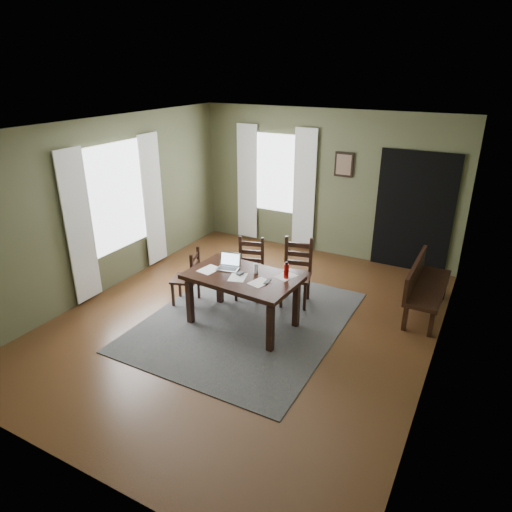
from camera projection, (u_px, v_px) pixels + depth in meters
The scene contains 25 objects.
ground at pixel (246, 321), 6.56m from camera, with size 5.00×6.00×0.01m.
room_shell at pixel (245, 199), 5.86m from camera, with size 5.02×6.02×2.71m.
rug at pixel (246, 320), 6.56m from camera, with size 2.60×3.20×0.01m.
dining_table at pixel (242, 281), 6.21m from camera, with size 1.57×1.01×0.76m.
chair_end at pixel (188, 278), 6.89m from camera, with size 0.48×0.48×0.87m.
chair_back_left at pixel (250, 269), 7.08m from camera, with size 0.51×0.51×0.94m.
chair_back_right at pixel (296, 273), 6.89m from camera, with size 0.53×0.53×1.01m.
bench at pixel (423, 283), 6.60m from camera, with size 0.46×1.42×0.80m.
laptop at pixel (229, 264), 6.38m from camera, with size 0.34×0.29×0.21m.
computer_mouse at pixel (240, 274), 6.19m from camera, with size 0.06×0.10×0.03m, color #3F3F42.
tv_remote at pixel (267, 281), 5.98m from camera, with size 0.04×0.16×0.02m, color black.
drinking_glass at pixel (256, 268), 6.21m from camera, with size 0.06×0.06×0.14m, color silver.
water_bottle at pixel (286, 271), 6.05m from camera, with size 0.07×0.07×0.23m.
paper_a at pixel (209, 270), 6.34m from camera, with size 0.23×0.30×0.00m, color white.
paper_b at pixel (260, 282), 5.97m from camera, with size 0.21×0.27×0.00m, color white.
paper_d at pixel (286, 276), 6.14m from camera, with size 0.21×0.28×0.00m, color white.
paper_e at pixel (238, 277), 6.12m from camera, with size 0.22×0.28×0.00m, color white.
window_left at pixel (116, 198), 7.24m from camera, with size 0.01×1.30×1.70m.
window_back at pixel (276, 173), 8.84m from camera, with size 1.00×0.01×1.50m.
curtain_left_near at pixel (79, 228), 6.66m from camera, with size 0.03×0.48×2.30m.
curtain_left_far at pixel (153, 200), 7.99m from camera, with size 0.03×0.48×2.30m.
curtain_back_left at pixel (247, 183), 9.19m from camera, with size 0.44×0.03×2.30m.
curtain_back_right at pixel (304, 190), 8.64m from camera, with size 0.44×0.03×2.30m.
framed_picture at pixel (344, 165), 8.13m from camera, with size 0.34×0.03×0.44m.
doorway_back at pixel (414, 212), 7.84m from camera, with size 1.30×0.03×2.10m.
Camera 1 is at (2.81, -4.94, 3.42)m, focal length 32.00 mm.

